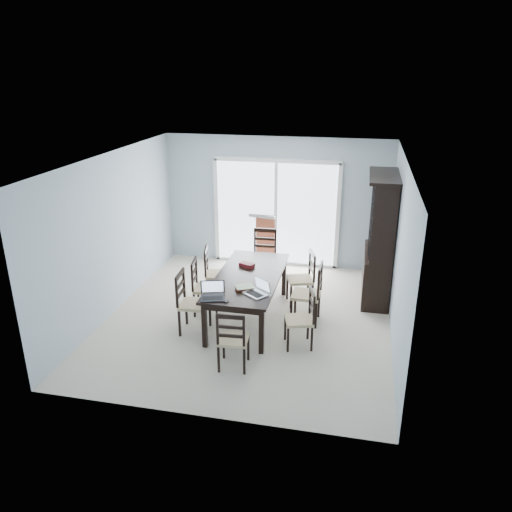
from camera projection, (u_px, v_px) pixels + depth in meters
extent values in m
plane|color=beige|center=(249.00, 318.00, 8.15)|extent=(5.00, 5.00, 0.00)
plane|color=white|center=(248.00, 158.00, 7.22)|extent=(5.00, 5.00, 0.00)
cube|color=#9DAFBC|center=(276.00, 202.00, 9.97)|extent=(4.50, 0.02, 2.60)
cube|color=#9DAFBC|center=(114.00, 233.00, 8.13)|extent=(0.02, 5.00, 2.60)
cube|color=#9DAFBC|center=(399.00, 254.00, 7.24)|extent=(0.02, 5.00, 2.60)
cube|color=gray|center=(283.00, 249.00, 11.36)|extent=(4.50, 2.00, 0.10)
cube|color=#99999E|center=(290.00, 212.00, 12.06)|extent=(4.50, 0.06, 1.10)
cube|color=black|center=(248.00, 277.00, 7.89)|extent=(1.00, 2.20, 0.04)
cube|color=black|center=(248.00, 280.00, 7.91)|extent=(0.88, 2.08, 0.10)
cube|color=black|center=(205.00, 326.00, 7.20)|extent=(0.07, 0.07, 0.69)
cube|color=black|center=(262.00, 332.00, 7.03)|extent=(0.07, 0.07, 0.69)
cube|color=black|center=(238.00, 273.00, 9.02)|extent=(0.07, 0.07, 0.69)
cube|color=black|center=(284.00, 277.00, 8.86)|extent=(0.07, 0.07, 0.69)
cube|color=black|center=(376.00, 275.00, 8.74)|extent=(0.45, 1.30, 0.85)
cube|color=black|center=(383.00, 216.00, 8.35)|extent=(0.38, 1.30, 1.30)
cube|color=black|center=(385.00, 176.00, 8.12)|extent=(0.50, 1.38, 0.05)
cube|color=black|center=(371.00, 222.00, 8.01)|extent=(0.02, 0.36, 1.18)
cube|color=black|center=(371.00, 215.00, 8.39)|extent=(0.02, 0.36, 1.18)
cube|color=black|center=(371.00, 209.00, 8.78)|extent=(0.02, 0.36, 1.18)
cube|color=silver|center=(276.00, 215.00, 10.04)|extent=(2.40, 0.02, 2.10)
cube|color=white|center=(277.00, 161.00, 9.64)|extent=(2.52, 0.05, 0.08)
cube|color=white|center=(276.00, 215.00, 10.03)|extent=(0.06, 0.05, 2.10)
cube|color=white|center=(275.00, 262.00, 10.39)|extent=(2.52, 0.05, 0.05)
cube|color=black|center=(186.00, 312.00, 7.88)|extent=(0.04, 0.04, 0.43)
cube|color=black|center=(180.00, 323.00, 7.53)|extent=(0.04, 0.04, 0.43)
cube|color=black|center=(210.00, 314.00, 7.83)|extent=(0.04, 0.04, 0.43)
cube|color=black|center=(204.00, 325.00, 7.48)|extent=(0.04, 0.04, 0.43)
cube|color=tan|center=(194.00, 304.00, 7.59)|extent=(0.45, 0.45, 0.05)
cube|color=black|center=(198.00, 296.00, 8.45)|extent=(0.04, 0.04, 0.41)
cube|color=black|center=(194.00, 306.00, 8.11)|extent=(0.04, 0.04, 0.41)
cube|color=black|center=(220.00, 297.00, 8.43)|extent=(0.04, 0.04, 0.41)
cube|color=black|center=(216.00, 306.00, 8.09)|extent=(0.04, 0.04, 0.41)
cube|color=tan|center=(207.00, 288.00, 8.19)|extent=(0.45, 0.45, 0.05)
cube|color=black|center=(209.00, 282.00, 8.98)|extent=(0.04, 0.04, 0.41)
cube|color=black|center=(207.00, 291.00, 8.64)|extent=(0.04, 0.04, 0.41)
cube|color=black|center=(229.00, 282.00, 8.99)|extent=(0.04, 0.04, 0.41)
cube|color=black|center=(228.00, 291.00, 8.65)|extent=(0.04, 0.04, 0.41)
cube|color=tan|center=(218.00, 274.00, 8.73)|extent=(0.48, 0.48, 0.05)
cube|color=black|center=(312.00, 339.00, 7.14)|extent=(0.04, 0.04, 0.39)
cube|color=black|center=(308.00, 327.00, 7.46)|extent=(0.04, 0.04, 0.39)
cube|color=black|center=(288.00, 340.00, 7.12)|extent=(0.04, 0.04, 0.39)
cube|color=black|center=(285.00, 328.00, 7.44)|extent=(0.04, 0.04, 0.39)
cube|color=tan|center=(299.00, 320.00, 7.21)|extent=(0.47, 0.47, 0.05)
cube|color=black|center=(316.00, 316.00, 7.75)|extent=(0.04, 0.04, 0.44)
cube|color=black|center=(319.00, 305.00, 8.11)|extent=(0.04, 0.04, 0.44)
cube|color=black|center=(291.00, 313.00, 7.84)|extent=(0.04, 0.04, 0.44)
cube|color=black|center=(295.00, 302.00, 8.19)|extent=(0.04, 0.04, 0.44)
cube|color=tan|center=(306.00, 295.00, 7.88)|extent=(0.44, 0.44, 0.05)
cube|color=black|center=(312.00, 296.00, 8.44)|extent=(0.04, 0.04, 0.42)
cube|color=black|center=(308.00, 287.00, 8.78)|extent=(0.04, 0.04, 0.42)
cube|color=black|center=(291.00, 297.00, 8.40)|extent=(0.04, 0.04, 0.42)
cube|color=black|center=(287.00, 288.00, 8.74)|extent=(0.04, 0.04, 0.42)
cube|color=tan|center=(300.00, 280.00, 8.51)|extent=(0.51, 0.51, 0.05)
cube|color=black|center=(219.00, 359.00, 6.64)|extent=(0.03, 0.03, 0.39)
cube|color=black|center=(244.00, 361.00, 6.60)|extent=(0.03, 0.03, 0.39)
cube|color=black|center=(224.00, 346.00, 6.96)|extent=(0.03, 0.03, 0.39)
cube|color=black|center=(248.00, 348.00, 6.92)|extent=(0.03, 0.03, 0.39)
cube|color=tan|center=(234.00, 339.00, 6.70)|extent=(0.41, 0.41, 0.05)
cube|color=black|center=(275.00, 268.00, 9.57)|extent=(0.04, 0.04, 0.45)
cube|color=black|center=(255.00, 267.00, 9.63)|extent=(0.04, 0.04, 0.45)
cube|color=black|center=(272.00, 276.00, 9.21)|extent=(0.04, 0.04, 0.45)
cube|color=black|center=(251.00, 275.00, 9.27)|extent=(0.04, 0.04, 0.45)
cube|color=tan|center=(263.00, 259.00, 9.33)|extent=(0.45, 0.45, 0.05)
cube|color=black|center=(213.00, 298.00, 7.10)|extent=(0.40, 0.33, 0.02)
cube|color=silver|center=(213.00, 291.00, 7.05)|extent=(0.30, 0.12, 0.18)
cube|color=#BABABC|center=(255.00, 294.00, 7.23)|extent=(0.41, 0.39, 0.02)
cube|color=silver|center=(255.00, 287.00, 7.18)|extent=(0.26, 0.21, 0.18)
cube|color=maroon|center=(244.00, 288.00, 7.41)|extent=(0.30, 0.26, 0.03)
cube|color=gold|center=(245.00, 287.00, 7.40)|extent=(0.33, 0.31, 0.01)
cube|color=black|center=(225.00, 301.00, 7.01)|extent=(0.13, 0.09, 0.01)
cube|color=#541015|center=(247.00, 265.00, 8.23)|extent=(0.27, 0.20, 0.06)
cube|color=maroon|center=(247.00, 225.00, 11.27)|extent=(2.24, 2.06, 0.98)
cube|color=gray|center=(247.00, 203.00, 11.08)|extent=(2.30, 2.13, 0.07)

